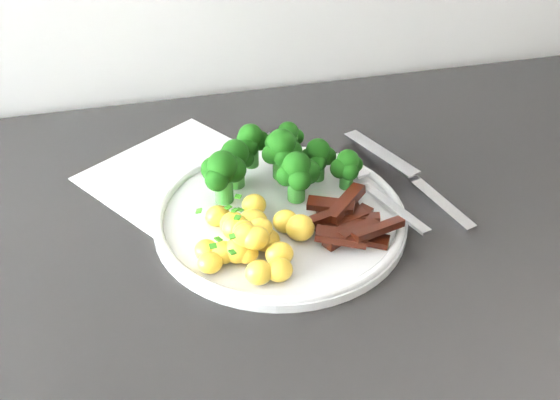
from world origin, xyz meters
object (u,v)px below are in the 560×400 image
at_px(broccoli, 275,159).
at_px(potatoes, 251,237).
at_px(recipe_paper, 207,189).
at_px(plate, 280,216).
at_px(beef_strips, 348,222).
at_px(knife, 421,188).
at_px(fork, 382,195).

xyz_separation_m(broccoli, potatoes, (-0.05, -0.10, -0.02)).
xyz_separation_m(recipe_paper, plate, (0.07, -0.08, 0.01)).
relative_size(plate, beef_strips, 2.79).
bearing_deg(knife, beef_strips, -153.64).
relative_size(recipe_paper, broccoli, 1.85).
distance_m(broccoli, fork, 0.13).
height_order(broccoli, potatoes, broccoli).
bearing_deg(recipe_paper, fork, -23.19).
bearing_deg(broccoli, recipe_paper, 161.71).
bearing_deg(broccoli, plate, -97.40).
height_order(plate, fork, fork).
distance_m(recipe_paper, broccoli, 0.09).
bearing_deg(broccoli, fork, -26.40).
relative_size(broccoli, fork, 1.07).
relative_size(broccoli, potatoes, 1.40).
relative_size(recipe_paper, potatoes, 2.59).
height_order(recipe_paper, broccoli, broccoli).
xyz_separation_m(potatoes, knife, (0.22, 0.06, -0.02)).
relative_size(recipe_paper, beef_strips, 3.41).
distance_m(plate, broccoli, 0.07).
bearing_deg(recipe_paper, potatoes, -77.26).
height_order(broccoli, beef_strips, broccoli).
bearing_deg(potatoes, beef_strips, 2.54).
bearing_deg(fork, plate, 178.78).
height_order(plate, broccoli, broccoli).
xyz_separation_m(potatoes, fork, (0.16, 0.05, -0.01)).
height_order(potatoes, beef_strips, potatoes).
height_order(recipe_paper, potatoes, potatoes).
xyz_separation_m(broccoli, knife, (0.17, -0.04, -0.04)).
xyz_separation_m(beef_strips, fork, (0.05, 0.04, -0.00)).
distance_m(recipe_paper, knife, 0.25).
bearing_deg(potatoes, recipe_paper, 102.74).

